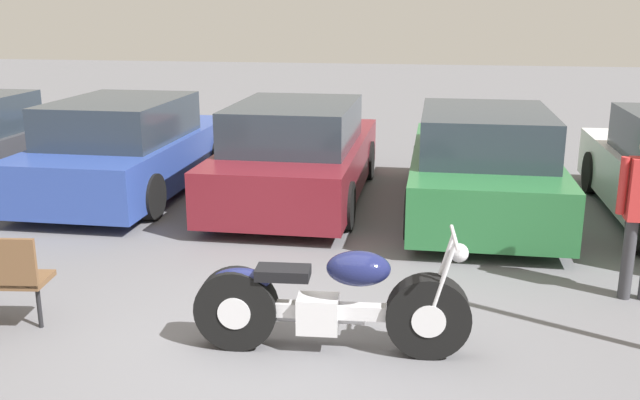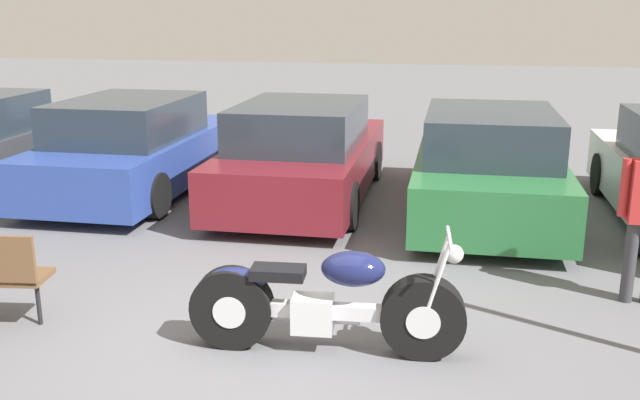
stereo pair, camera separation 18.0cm
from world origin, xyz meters
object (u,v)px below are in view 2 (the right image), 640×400
at_px(parked_car_maroon, 303,155).
at_px(parked_car_green, 488,166).
at_px(motorcycle, 324,303).
at_px(parked_car_blue, 135,148).

xyz_separation_m(parked_car_maroon, parked_car_green, (2.61, -0.27, 0.00)).
bearing_deg(parked_car_green, motorcycle, -108.34).
bearing_deg(motorcycle, parked_car_green, 71.66).
bearing_deg(parked_car_blue, motorcycle, -50.88).
distance_m(motorcycle, parked_car_maroon, 4.79).
height_order(motorcycle, parked_car_maroon, parked_car_maroon).
distance_m(parked_car_blue, parked_car_maroon, 2.61).
xyz_separation_m(motorcycle, parked_car_green, (1.45, 4.36, 0.25)).
bearing_deg(parked_car_maroon, parked_car_blue, 179.85).
height_order(motorcycle, parked_car_blue, parked_car_blue).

